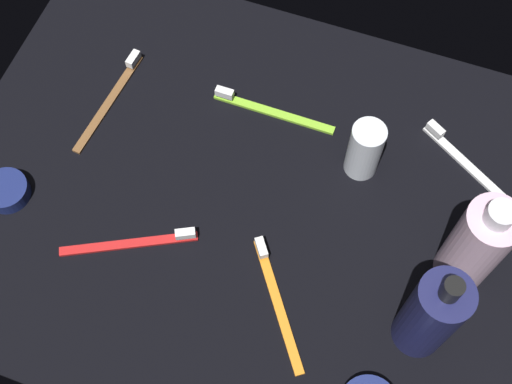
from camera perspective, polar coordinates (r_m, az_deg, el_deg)
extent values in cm
cube|color=black|center=(93.98, 0.00, -0.95)|extent=(84.00, 64.00, 1.20)
cylinder|color=#1C1E4C|center=(82.18, 14.14, -9.76)|extent=(6.24, 6.24, 15.94)
cylinder|color=black|center=(73.49, 15.76, -7.73)|extent=(2.20, 2.20, 2.80)
cylinder|color=silver|center=(86.58, 17.62, -4.15)|extent=(6.57, 6.57, 15.77)
cylinder|color=silver|center=(78.71, 19.40, -1.74)|extent=(3.20, 3.20, 2.20)
cylinder|color=silver|center=(92.77, 8.90, 3.44)|extent=(4.52, 4.52, 9.42)
cube|color=#8CD133|center=(99.72, 1.48, 6.59)|extent=(18.00, 1.25, 0.90)
cube|color=white|center=(100.29, -2.59, 8.14)|extent=(2.60, 1.11, 1.20)
cube|color=red|center=(92.10, -10.41, -4.16)|extent=(16.59, 9.22, 0.90)
cube|color=white|center=(90.43, -5.82, -3.41)|extent=(2.82, 2.16, 1.20)
cube|color=orange|center=(87.98, 1.83, -9.21)|extent=(11.54, 15.28, 0.90)
cube|color=white|center=(89.26, 0.44, -4.58)|extent=(2.42, 2.75, 1.20)
cube|color=brown|center=(102.79, -12.00, 7.24)|extent=(2.90, 18.03, 0.90)
cube|color=white|center=(105.14, -10.04, 10.70)|extent=(1.34, 2.69, 1.20)
cube|color=white|center=(99.62, 17.39, 1.77)|extent=(16.08, 10.24, 0.90)
cube|color=white|center=(100.13, 14.51, 5.01)|extent=(2.80, 2.28, 1.20)
cylinder|color=navy|center=(98.76, -19.78, 0.10)|extent=(6.04, 6.04, 2.15)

